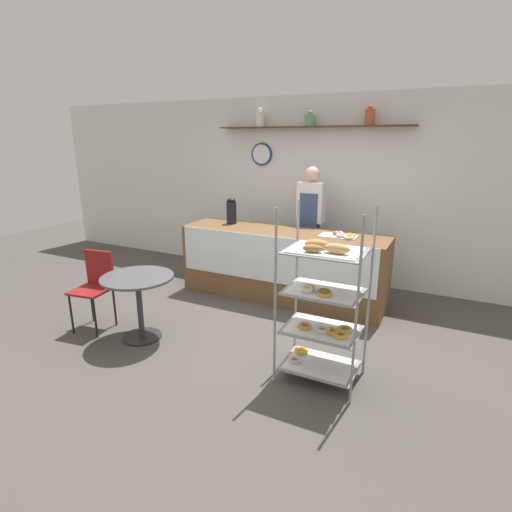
# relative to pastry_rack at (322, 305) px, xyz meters

# --- Properties ---
(ground_plane) EXTENTS (14.00, 14.00, 0.00)m
(ground_plane) POSITION_rel_pastry_rack_xyz_m (-1.06, 0.43, -0.71)
(ground_plane) COLOR #4C4742
(back_wall) EXTENTS (10.00, 0.30, 2.70)m
(back_wall) POSITION_rel_pastry_rack_xyz_m (-1.06, 2.70, 0.65)
(back_wall) COLOR white
(back_wall) RESTS_ON ground_plane
(display_counter) EXTENTS (2.74, 0.70, 0.93)m
(display_counter) POSITION_rel_pastry_rack_xyz_m (-1.06, 1.61, -0.25)
(display_counter) COLOR brown
(display_counter) RESTS_ON ground_plane
(pastry_rack) EXTENTS (0.70, 0.51, 1.57)m
(pastry_rack) POSITION_rel_pastry_rack_xyz_m (0.00, 0.00, 0.00)
(pastry_rack) COLOR gray
(pastry_rack) RESTS_ON ground_plane
(person_worker) EXTENTS (0.36, 0.23, 1.73)m
(person_worker) POSITION_rel_pastry_rack_xyz_m (-0.88, 2.20, 0.24)
(person_worker) COLOR #282833
(person_worker) RESTS_ON ground_plane
(cafe_table) EXTENTS (0.76, 0.76, 0.71)m
(cafe_table) POSITION_rel_pastry_rack_xyz_m (-1.97, -0.13, -0.18)
(cafe_table) COLOR #262628
(cafe_table) RESTS_ON ground_plane
(cafe_chair) EXTENTS (0.43, 0.43, 0.88)m
(cafe_chair) POSITION_rel_pastry_rack_xyz_m (-2.60, -0.13, -0.17)
(cafe_chair) COLOR black
(cafe_chair) RESTS_ON ground_plane
(coffee_carafe) EXTENTS (0.14, 0.14, 0.36)m
(coffee_carafe) POSITION_rel_pastry_rack_xyz_m (-1.90, 1.73, 0.40)
(coffee_carafe) COLOR black
(coffee_carafe) RESTS_ON display_counter
(donut_tray_counter) EXTENTS (0.45, 0.28, 0.05)m
(donut_tray_counter) POSITION_rel_pastry_rack_xyz_m (-0.28, 1.63, 0.24)
(donut_tray_counter) COLOR silver
(donut_tray_counter) RESTS_ON display_counter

